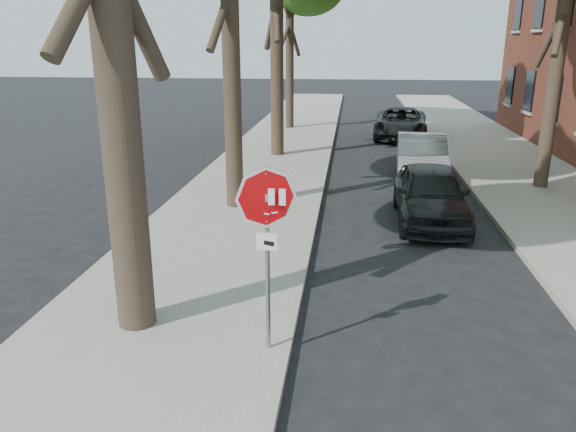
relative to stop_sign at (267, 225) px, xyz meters
name	(u,v)px	position (x,y,z in m)	size (l,w,h in m)	color
ground	(318,358)	(0.70, 0.03, -1.95)	(120.00, 120.00, 0.00)	black
sidewalk_left	(267,167)	(-1.80, 12.03, -1.89)	(4.00, 55.00, 0.12)	gray
sidewalk_right	(521,173)	(6.70, 12.03, -1.89)	(4.00, 55.00, 0.12)	gray
curb_left	(326,168)	(0.25, 12.03, -1.88)	(0.12, 55.00, 0.13)	#9E9384
curb_right	(457,171)	(4.65, 12.03, -1.88)	(0.12, 55.00, 0.13)	#9E9384
stop_sign	(267,225)	(0.00, 0.00, 0.00)	(0.76, 0.34, 2.61)	gray
car_a	(431,194)	(3.03, 6.55, -1.25)	(1.64, 4.08, 1.39)	black
car_b	(421,158)	(3.30, 11.01, -1.25)	(1.49, 4.26, 1.40)	#9A9BA1
car_d	(401,123)	(3.30, 19.08, -1.27)	(2.25, 4.89, 1.36)	black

